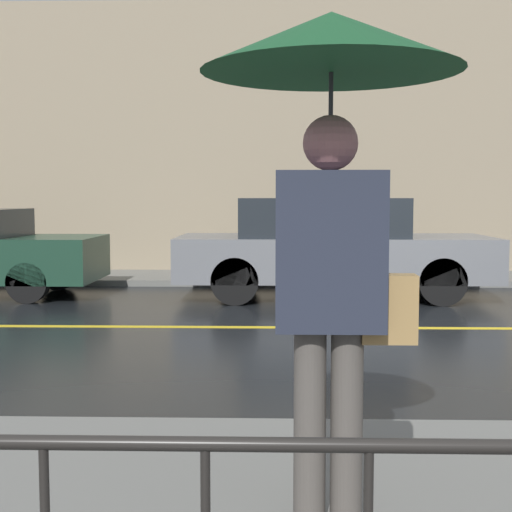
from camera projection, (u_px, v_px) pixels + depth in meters
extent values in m
plane|color=black|center=(424.00, 328.00, 8.46)|extent=(80.00, 80.00, 0.00)
cube|color=slate|center=(371.00, 278.00, 13.22)|extent=(28.00, 1.87, 0.11)
cube|color=gold|center=(424.00, 328.00, 8.46)|extent=(25.20, 0.12, 0.01)
cube|color=gray|center=(365.00, 140.00, 14.08)|extent=(28.00, 0.30, 5.38)
cylinder|color=#4C4742|center=(310.00, 425.00, 3.16)|extent=(0.14, 0.14, 0.87)
cylinder|color=#4C4742|center=(347.00, 426.00, 3.16)|extent=(0.14, 0.14, 0.87)
cube|color=#232838|center=(330.00, 251.00, 3.10)|extent=(0.47, 0.28, 0.69)
sphere|color=#AC6E6E|center=(331.00, 143.00, 3.06)|extent=(0.24, 0.24, 0.24)
cylinder|color=#262628|center=(330.00, 162.00, 3.06)|extent=(0.02, 0.02, 0.76)
cone|color=#144723|center=(331.00, 42.00, 3.02)|extent=(1.12, 1.12, 0.25)
cube|color=#9E7A47|center=(388.00, 309.00, 3.11)|extent=(0.24, 0.12, 0.30)
cylinder|color=black|center=(59.00, 272.00, 11.94)|extent=(0.61, 0.22, 0.61)
cylinder|color=black|center=(28.00, 282.00, 10.46)|extent=(0.61, 0.22, 0.61)
cube|color=slate|center=(333.00, 257.00, 11.05)|extent=(4.80, 1.89, 0.66)
cube|color=#1E2328|center=(321.00, 217.00, 11.00)|extent=(2.49, 1.74, 0.59)
cylinder|color=black|center=(419.00, 270.00, 11.87)|extent=(0.69, 0.22, 0.69)
cylinder|color=black|center=(442.00, 282.00, 10.20)|extent=(0.69, 0.22, 0.69)
cylinder|color=black|center=(240.00, 269.00, 11.95)|extent=(0.69, 0.22, 0.69)
cylinder|color=black|center=(235.00, 281.00, 10.28)|extent=(0.69, 0.22, 0.69)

